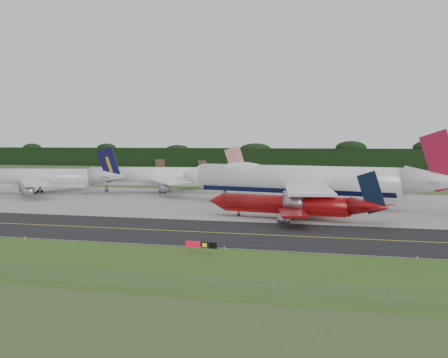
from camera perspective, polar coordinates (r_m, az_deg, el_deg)
ground at (r=116.87m, az=0.79°, el=-4.70°), size 600.00×600.00×0.00m
grass_verge at (r=84.24m, az=-5.83°, el=-7.92°), size 400.00×30.00×0.01m
taxiway at (r=113.06m, az=0.23°, el=-4.97°), size 400.00×32.00×0.02m
apron at (r=166.15m, az=5.62°, el=-2.27°), size 400.00×78.00×0.01m
taxiway_centreline at (r=113.06m, az=0.23°, el=-4.96°), size 400.00×0.40×0.00m
taxiway_edge_line at (r=98.48m, az=-2.35°, el=-6.23°), size 400.00×0.25×0.00m
perimeter_fence at (r=72.44m, az=-9.82°, el=-8.96°), size 320.00×0.10×320.00m
horizon_treeline at (r=386.47m, az=12.00°, el=1.76°), size 700.00×25.00×12.00m
jet_ba_747 at (r=160.47m, az=7.52°, el=-0.12°), size 76.66×62.46×19.43m
jet_red_737 at (r=133.09m, az=6.43°, el=-2.42°), size 39.87×32.08×10.80m
jet_navy_gold at (r=205.08m, az=-16.83°, el=0.06°), size 57.03×48.81×14.84m
jet_star_tail at (r=201.85m, az=-5.56°, el=0.19°), size 57.30×47.20×15.19m
taxiway_sign at (r=93.47m, az=-2.12°, el=-6.04°), size 5.00×0.53×1.67m
edge_marker_left at (r=111.42m, az=-17.74°, el=-5.14°), size 0.16×0.16×0.50m
edge_marker_center at (r=96.13m, az=0.04°, el=-6.33°), size 0.16×0.16×0.50m
edge_marker_right at (r=92.21m, az=17.27°, el=-6.91°), size 0.16×0.16×0.50m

